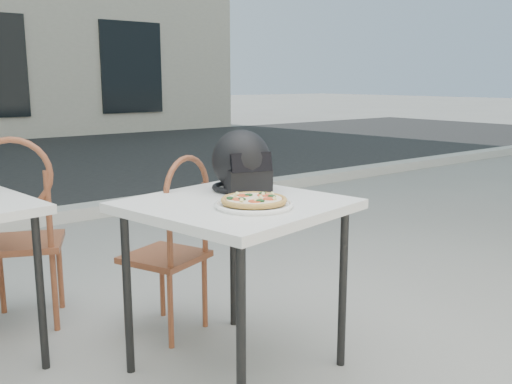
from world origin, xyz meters
TOP-DOWN VIEW (x-y plane):
  - ground at (0.00, 0.00)m, footprint 80.00×80.00m
  - curb at (0.00, 3.00)m, footprint 30.00×0.25m
  - cafe_table_main at (-0.02, -0.24)m, footprint 0.96×0.96m
  - plate at (-0.04, -0.39)m, footprint 0.35×0.35m
  - pizza at (-0.04, -0.39)m, footprint 0.30×0.30m
  - helmet at (0.14, -0.06)m, footprint 0.34×0.35m
  - cafe_chair_main at (-0.05, 0.25)m, footprint 0.47×0.47m
  - cafe_chair_side at (-0.64, 0.81)m, footprint 0.52×0.52m

SIDE VIEW (x-z plane):
  - ground at x=0.00m, z-range 0.00..0.00m
  - curb at x=0.00m, z-range 0.00..0.12m
  - cafe_chair_main at x=-0.05m, z-range 0.05..0.99m
  - cafe_chair_side at x=-0.64m, z-range 0.06..1.08m
  - cafe_table_main at x=-0.02m, z-range 0.32..1.10m
  - plate at x=-0.04m, z-range 0.78..0.80m
  - pizza at x=-0.04m, z-range 0.79..0.83m
  - helmet at x=0.14m, z-range 0.76..1.05m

